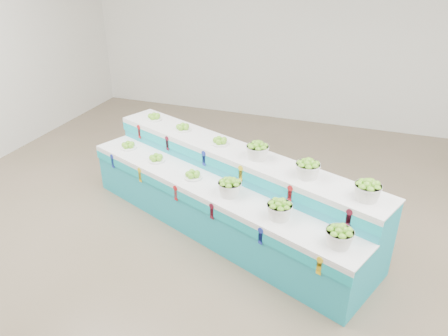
% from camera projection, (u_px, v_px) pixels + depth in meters
% --- Properties ---
extents(ground, '(10.00, 10.00, 0.00)m').
position_uv_depth(ground, '(246.00, 269.00, 5.10)').
color(ground, brown).
rests_on(ground, ground).
extents(back_wall, '(10.00, 0.00, 10.00)m').
position_uv_depth(back_wall, '(325.00, 25.00, 8.35)').
color(back_wall, silver).
rests_on(back_wall, ground).
extents(display_stand, '(4.30, 2.59, 1.02)m').
position_uv_depth(display_stand, '(224.00, 192.00, 5.67)').
color(display_stand, '#21A7BC').
rests_on(display_stand, ground).
extents(plate_lower_left, '(0.31, 0.31, 0.10)m').
position_uv_depth(plate_lower_left, '(128.00, 145.00, 6.36)').
color(plate_lower_left, white).
rests_on(plate_lower_left, display_stand).
extents(plate_lower_mid, '(0.31, 0.31, 0.10)m').
position_uv_depth(plate_lower_mid, '(156.00, 158.00, 5.98)').
color(plate_lower_mid, white).
rests_on(plate_lower_mid, display_stand).
extents(plate_lower_right, '(0.31, 0.31, 0.10)m').
position_uv_depth(plate_lower_right, '(193.00, 174.00, 5.55)').
color(plate_lower_right, white).
rests_on(plate_lower_right, display_stand).
extents(basket_lower_left, '(0.37, 0.37, 0.22)m').
position_uv_depth(basket_lower_left, '(230.00, 187.00, 5.15)').
color(basket_lower_left, silver).
rests_on(basket_lower_left, display_stand).
extents(basket_lower_mid, '(0.37, 0.37, 0.22)m').
position_uv_depth(basket_lower_mid, '(279.00, 209.00, 4.72)').
color(basket_lower_mid, silver).
rests_on(basket_lower_mid, display_stand).
extents(basket_lower_right, '(0.37, 0.37, 0.22)m').
position_uv_depth(basket_lower_right, '(339.00, 236.00, 4.29)').
color(basket_lower_right, silver).
rests_on(basket_lower_right, display_stand).
extents(plate_upper_left, '(0.31, 0.31, 0.10)m').
position_uv_depth(plate_upper_left, '(154.00, 117.00, 6.56)').
color(plate_upper_left, white).
rests_on(plate_upper_left, display_stand).
extents(plate_upper_mid, '(0.31, 0.31, 0.10)m').
position_uv_depth(plate_upper_mid, '(183.00, 127.00, 6.19)').
color(plate_upper_mid, white).
rests_on(plate_upper_mid, display_stand).
extents(plate_upper_right, '(0.31, 0.31, 0.10)m').
position_uv_depth(plate_upper_right, '(220.00, 141.00, 5.76)').
color(plate_upper_right, white).
rests_on(plate_upper_right, display_stand).
extents(basket_upper_left, '(0.37, 0.37, 0.22)m').
position_uv_depth(basket_upper_left, '(258.00, 150.00, 5.36)').
color(basket_upper_left, silver).
rests_on(basket_upper_left, display_stand).
extents(basket_upper_mid, '(0.37, 0.37, 0.22)m').
position_uv_depth(basket_upper_mid, '(308.00, 168.00, 4.93)').
color(basket_upper_mid, silver).
rests_on(basket_upper_mid, display_stand).
extents(basket_upper_right, '(0.37, 0.37, 0.22)m').
position_uv_depth(basket_upper_right, '(368.00, 190.00, 4.50)').
color(basket_upper_right, silver).
rests_on(basket_upper_right, display_stand).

